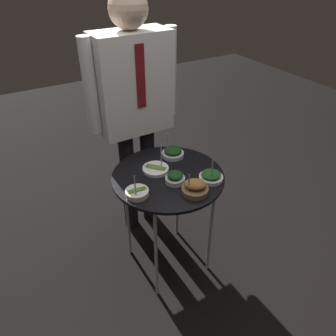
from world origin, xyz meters
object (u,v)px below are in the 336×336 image
bowl_spinach_back_left (211,176)px  bowl_spinach_mid_right (173,152)px  bowl_asparagus_back_right (156,169)px  waiter_figure (134,96)px  bowl_spinach_front_center (176,177)px  bowl_roast_front_right (195,188)px  serving_cart (168,183)px  bowl_asparagus_far_rim (137,193)px

bowl_spinach_back_left → bowl_spinach_mid_right: bearing=99.5°
bowl_asparagus_back_right → waiter_figure: size_ratio=0.10×
bowl_spinach_front_center → bowl_spinach_mid_right: bearing=62.2°
waiter_figure → bowl_roast_front_right: bearing=-88.3°
bowl_roast_front_right → bowl_spinach_front_center: bearing=105.0°
bowl_spinach_front_center → bowl_roast_front_right: 0.14m
serving_cart → bowl_spinach_front_center: bearing=-86.5°
bowl_spinach_mid_right → bowl_roast_front_right: size_ratio=1.11×
bowl_roast_front_right → waiter_figure: (-0.02, 0.69, 0.29)m
serving_cart → bowl_asparagus_far_rim: bearing=-162.3°
bowl_spinach_front_center → waiter_figure: 0.63m
bowl_spinach_front_center → bowl_roast_front_right: bowl_roast_front_right is taller
bowl_spinach_mid_right → waiter_figure: waiter_figure is taller
bowl_spinach_front_center → waiter_figure: (0.02, 0.55, 0.30)m
serving_cart → bowl_roast_front_right: (0.04, -0.22, 0.09)m
bowl_spinach_back_left → serving_cart: bearing=139.0°
bowl_asparagus_back_right → bowl_spinach_mid_right: size_ratio=1.00×
bowl_asparagus_back_right → bowl_spinach_front_center: bowl_asparagus_back_right is taller
bowl_roast_front_right → bowl_asparagus_back_right: bearing=105.5°
bowl_asparagus_back_right → bowl_roast_front_right: bowl_asparagus_back_right is taller
waiter_figure → serving_cart: bearing=-92.6°
bowl_asparagus_back_right → bowl_spinach_mid_right: bearing=27.0°
serving_cart → bowl_spinach_front_center: size_ratio=6.52×
bowl_roast_front_right → bowl_asparagus_far_rim: bearing=153.4°
bowl_spinach_back_left → waiter_figure: 0.72m
bowl_spinach_mid_right → bowl_roast_front_right: 0.40m
bowl_asparagus_far_rim → bowl_roast_front_right: bearing=-26.6°
bowl_spinach_front_center → bowl_spinach_back_left: bowl_spinach_back_left is taller
bowl_spinach_front_center → waiter_figure: waiter_figure is taller
bowl_asparagus_back_right → bowl_roast_front_right: bearing=-74.5°
bowl_asparagus_back_right → bowl_spinach_back_left: bowl_asparagus_back_right is taller
bowl_asparagus_back_right → bowl_spinach_back_left: 0.33m
bowl_roast_front_right → bowl_spinach_back_left: bearing=19.4°
serving_cart → bowl_asparagus_far_rim: size_ratio=4.89×
bowl_asparagus_back_right → bowl_asparagus_far_rim: 0.25m
bowl_spinach_back_left → waiter_figure: bearing=104.8°
bowl_asparagus_back_right → bowl_spinach_mid_right: same height
bowl_asparagus_back_right → bowl_asparagus_far_rim: size_ratio=1.10×
bowl_spinach_mid_right → bowl_spinach_back_left: size_ratio=1.06×
bowl_spinach_mid_right → waiter_figure: bearing=110.3°
bowl_spinach_back_left → bowl_spinach_front_center: bearing=155.0°
bowl_roast_front_right → bowl_spinach_back_left: (0.15, 0.05, -0.01)m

